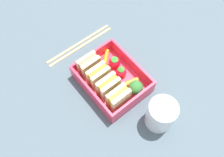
{
  "coord_description": "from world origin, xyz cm",
  "views": [
    {
      "loc": [
        -23.5,
        19.14,
        60.13
      ],
      "look_at": [
        0.0,
        0.0,
        2.7
      ],
      "focal_mm": 40.0,
      "sensor_mm": 36.0,
      "label": 1
    }
  ],
  "objects_px": {
    "carrot_stick_far_left": "(129,83)",
    "strawberry_far_left": "(115,62)",
    "sandwich_center": "(99,76)",
    "strawberry_left": "(121,71)",
    "sandwich_center_right": "(89,66)",
    "carrot_stick_left": "(106,58)",
    "sandwich_center_left": "(108,87)",
    "sandwich_left": "(118,98)",
    "broccoli_floret": "(136,88)",
    "chopstick_pair": "(80,45)",
    "drinking_glass": "(161,115)"
  },
  "relations": [
    {
      "from": "carrot_stick_far_left",
      "to": "strawberry_far_left",
      "type": "relative_size",
      "value": 1.29
    },
    {
      "from": "strawberry_far_left",
      "to": "chopstick_pair",
      "type": "xyz_separation_m",
      "value": [
        0.12,
        0.03,
        -0.03
      ]
    },
    {
      "from": "carrot_stick_far_left",
      "to": "chopstick_pair",
      "type": "distance_m",
      "value": 0.19
    },
    {
      "from": "sandwich_left",
      "to": "sandwich_center_right",
      "type": "relative_size",
      "value": 1.0
    },
    {
      "from": "carrot_stick_far_left",
      "to": "carrot_stick_left",
      "type": "xyz_separation_m",
      "value": [
        0.1,
        0.0,
        -0.0
      ]
    },
    {
      "from": "sandwich_left",
      "to": "strawberry_left",
      "type": "distance_m",
      "value": 0.09
    },
    {
      "from": "sandwich_center_right",
      "to": "carrot_stick_far_left",
      "type": "distance_m",
      "value": 0.11
    },
    {
      "from": "carrot_stick_left",
      "to": "strawberry_far_left",
      "type": "bearing_deg",
      "value": -168.8
    },
    {
      "from": "broccoli_floret",
      "to": "carrot_stick_far_left",
      "type": "height_order",
      "value": "broccoli_floret"
    },
    {
      "from": "sandwich_center_right",
      "to": "broccoli_floret",
      "type": "bearing_deg",
      "value": -156.47
    },
    {
      "from": "carrot_stick_left",
      "to": "drinking_glass",
      "type": "xyz_separation_m",
      "value": [
        -0.22,
        0.01,
        0.03
      ]
    },
    {
      "from": "strawberry_left",
      "to": "carrot_stick_left",
      "type": "relative_size",
      "value": 0.64
    },
    {
      "from": "carrot_stick_left",
      "to": "sandwich_center",
      "type": "bearing_deg",
      "value": 127.39
    },
    {
      "from": "sandwich_center",
      "to": "carrot_stick_left",
      "type": "height_order",
      "value": "sandwich_center"
    },
    {
      "from": "sandwich_center",
      "to": "carrot_stick_far_left",
      "type": "bearing_deg",
      "value": -133.35
    },
    {
      "from": "sandwich_center_left",
      "to": "sandwich_center",
      "type": "distance_m",
      "value": 0.04
    },
    {
      "from": "sandwich_center_left",
      "to": "sandwich_center",
      "type": "relative_size",
      "value": 1.0
    },
    {
      "from": "sandwich_center",
      "to": "chopstick_pair",
      "type": "height_order",
      "value": "sandwich_center"
    },
    {
      "from": "broccoli_floret",
      "to": "carrot_stick_left",
      "type": "relative_size",
      "value": 0.88
    },
    {
      "from": "sandwich_center_left",
      "to": "carrot_stick_left",
      "type": "distance_m",
      "value": 0.1
    },
    {
      "from": "sandwich_center",
      "to": "strawberry_far_left",
      "type": "distance_m",
      "value": 0.07
    },
    {
      "from": "sandwich_left",
      "to": "broccoli_floret",
      "type": "bearing_deg",
      "value": -94.03
    },
    {
      "from": "broccoli_floret",
      "to": "drinking_glass",
      "type": "bearing_deg",
      "value": 178.51
    },
    {
      "from": "sandwich_left",
      "to": "sandwich_center_left",
      "type": "height_order",
      "value": "same"
    },
    {
      "from": "strawberry_left",
      "to": "strawberry_far_left",
      "type": "xyz_separation_m",
      "value": [
        0.03,
        -0.0,
        0.0
      ]
    },
    {
      "from": "sandwich_center_right",
      "to": "drinking_glass",
      "type": "distance_m",
      "value": 0.22
    },
    {
      "from": "sandwich_center_right",
      "to": "carrot_stick_left",
      "type": "bearing_deg",
      "value": -85.52
    },
    {
      "from": "broccoli_floret",
      "to": "chopstick_pair",
      "type": "bearing_deg",
      "value": 5.13
    },
    {
      "from": "sandwich_center_left",
      "to": "carrot_stick_left",
      "type": "height_order",
      "value": "sandwich_center_left"
    },
    {
      "from": "sandwich_center",
      "to": "chopstick_pair",
      "type": "distance_m",
      "value": 0.15
    },
    {
      "from": "strawberry_left",
      "to": "carrot_stick_left",
      "type": "xyz_separation_m",
      "value": [
        0.06,
        0.0,
        -0.01
      ]
    },
    {
      "from": "broccoli_floret",
      "to": "strawberry_left",
      "type": "distance_m",
      "value": 0.07
    },
    {
      "from": "strawberry_far_left",
      "to": "carrot_stick_left",
      "type": "relative_size",
      "value": 0.69
    },
    {
      "from": "strawberry_left",
      "to": "sandwich_left",
      "type": "bearing_deg",
      "value": 135.81
    },
    {
      "from": "sandwich_left",
      "to": "drinking_glass",
      "type": "height_order",
      "value": "drinking_glass"
    },
    {
      "from": "carrot_stick_left",
      "to": "chopstick_pair",
      "type": "distance_m",
      "value": 0.1
    },
    {
      "from": "sandwich_center_left",
      "to": "sandwich_center",
      "type": "xyz_separation_m",
      "value": [
        0.04,
        0.0,
        0.0
      ]
    },
    {
      "from": "sandwich_center_right",
      "to": "strawberry_far_left",
      "type": "xyz_separation_m",
      "value": [
        -0.03,
        -0.06,
        -0.01
      ]
    },
    {
      "from": "sandwich_center_right",
      "to": "strawberry_far_left",
      "type": "relative_size",
      "value": 1.68
    },
    {
      "from": "sandwich_center_left",
      "to": "strawberry_left",
      "type": "height_order",
      "value": "sandwich_center_left"
    },
    {
      "from": "strawberry_far_left",
      "to": "chopstick_pair",
      "type": "height_order",
      "value": "strawberry_far_left"
    },
    {
      "from": "carrot_stick_left",
      "to": "broccoli_floret",
      "type": "bearing_deg",
      "value": 178.04
    },
    {
      "from": "sandwich_center_left",
      "to": "chopstick_pair",
      "type": "distance_m",
      "value": 0.18
    },
    {
      "from": "sandwich_left",
      "to": "chopstick_pair",
      "type": "xyz_separation_m",
      "value": [
        0.22,
        -0.03,
        -0.04
      ]
    },
    {
      "from": "sandwich_center_right",
      "to": "broccoli_floret",
      "type": "height_order",
      "value": "sandwich_center_right"
    },
    {
      "from": "sandwich_center_right",
      "to": "carrot_stick_far_left",
      "type": "xyz_separation_m",
      "value": [
        -0.09,
        -0.06,
        -0.02
      ]
    },
    {
      "from": "sandwich_center_left",
      "to": "broccoli_floret",
      "type": "distance_m",
      "value": 0.07
    },
    {
      "from": "sandwich_center_left",
      "to": "carrot_stick_far_left",
      "type": "distance_m",
      "value": 0.07
    },
    {
      "from": "sandwich_center",
      "to": "drinking_glass",
      "type": "height_order",
      "value": "drinking_glass"
    },
    {
      "from": "sandwich_center_left",
      "to": "sandwich_left",
      "type": "bearing_deg",
      "value": 180.0
    }
  ]
}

